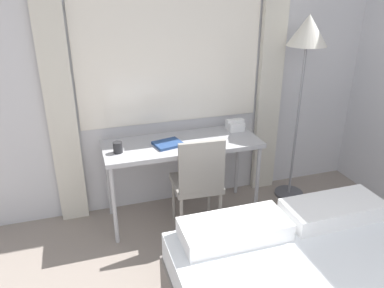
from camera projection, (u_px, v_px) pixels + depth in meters
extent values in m
cube|color=silver|center=(150.00, 69.00, 3.33)|extent=(5.39, 0.05, 2.70)
cube|color=white|center=(171.00, 40.00, 3.25)|extent=(1.68, 0.01, 1.50)
cube|color=beige|center=(57.00, 83.00, 3.06)|extent=(0.24, 0.06, 2.60)
cube|color=beige|center=(271.00, 68.00, 3.61)|extent=(0.24, 0.06, 2.60)
cube|color=#B2B2B7|center=(182.00, 144.00, 3.31)|extent=(1.38, 0.54, 0.04)
cylinder|color=#B2B2B7|center=(114.00, 206.00, 3.09)|extent=(0.04, 0.04, 0.72)
cylinder|color=#B2B2B7|center=(257.00, 183.00, 3.45)|extent=(0.04, 0.04, 0.72)
cylinder|color=#B2B2B7|center=(109.00, 181.00, 3.49)|extent=(0.04, 0.04, 0.72)
cylinder|color=#B2B2B7|center=(237.00, 162.00, 3.85)|extent=(0.04, 0.04, 0.72)
cube|color=gray|center=(196.00, 183.00, 3.25)|extent=(0.42, 0.42, 0.05)
cube|color=gray|center=(202.00, 167.00, 3.00)|extent=(0.38, 0.06, 0.44)
cylinder|color=gray|center=(182.00, 220.00, 3.16)|extent=(0.03, 0.03, 0.43)
cylinder|color=gray|center=(220.00, 214.00, 3.24)|extent=(0.03, 0.03, 0.43)
cylinder|color=gray|center=(174.00, 199.00, 3.46)|extent=(0.03, 0.03, 0.43)
cylinder|color=gray|center=(209.00, 195.00, 3.54)|extent=(0.03, 0.03, 0.43)
cube|color=white|center=(234.00, 229.00, 2.44)|extent=(0.71, 0.32, 0.12)
cube|color=white|center=(333.00, 209.00, 2.65)|extent=(0.71, 0.32, 0.12)
cylinder|color=#4C4C51|center=(289.00, 193.00, 3.95)|extent=(0.29, 0.29, 0.03)
cylinder|color=gray|center=(297.00, 125.00, 3.64)|extent=(0.02, 0.02, 1.51)
cone|color=silver|center=(308.00, 30.00, 3.28)|extent=(0.36, 0.36, 0.27)
cube|color=white|center=(235.00, 126.00, 3.56)|extent=(0.14, 0.14, 0.08)
cube|color=white|center=(235.00, 120.00, 3.54)|extent=(0.17, 0.05, 0.02)
cube|color=navy|center=(168.00, 144.00, 3.24)|extent=(0.27, 0.24, 0.02)
cube|color=white|center=(168.00, 143.00, 3.23)|extent=(0.25, 0.22, 0.01)
cylinder|color=#262628|center=(118.00, 147.00, 3.08)|extent=(0.08, 0.08, 0.09)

